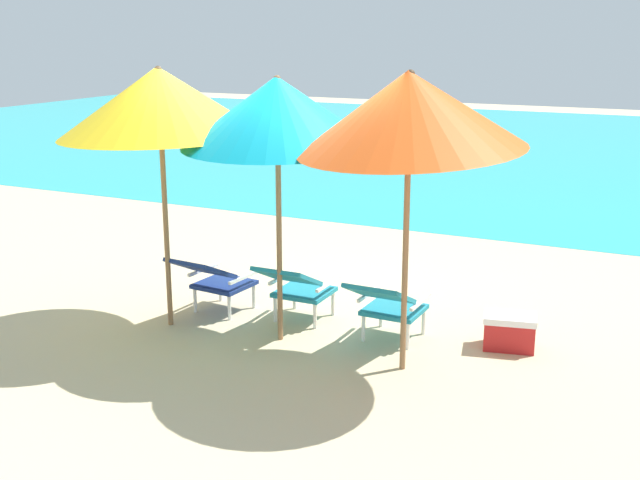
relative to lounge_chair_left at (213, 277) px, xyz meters
The scene contains 9 objects.
ground_plane 4.47m from the lounge_chair_left, 78.30° to the left, with size 40.00×40.00×0.00m, color #CCB78E.
ocean_band 13.23m from the lounge_chair_left, 86.09° to the left, with size 40.00×18.00×0.01m, color #28B2B7.
lounge_chair_left is the anchor object (origin of this frame).
lounge_chair_center 0.88m from the lounge_chair_left, ahead, with size 0.55×0.87×0.68m.
lounge_chair_right 1.86m from the lounge_chair_left, ahead, with size 0.56×0.89×0.68m.
beach_umbrella_left 1.84m from the lounge_chair_left, 120.15° to the right, with size 2.26×2.24×2.53m.
beach_umbrella_center 1.98m from the lounge_chair_left, 17.43° to the right, with size 1.77×1.79×2.47m.
beach_umbrella_right 2.86m from the lounge_chair_left, 11.04° to the right, with size 2.61×2.62×2.59m.
cooler_box 2.95m from the lounge_chair_left, ahead, with size 0.53×0.41×0.32m.
Camera 1 is at (3.40, -6.85, 2.84)m, focal length 45.00 mm.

